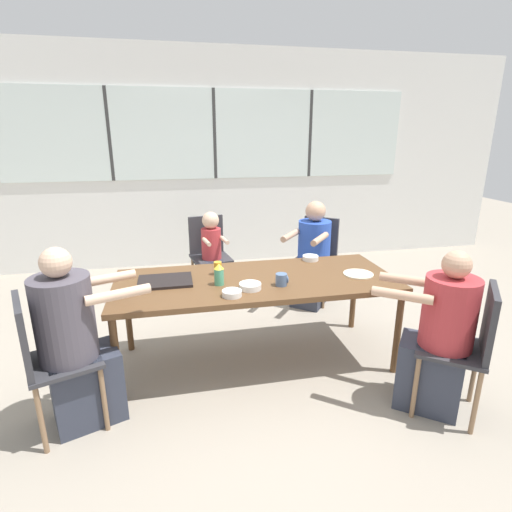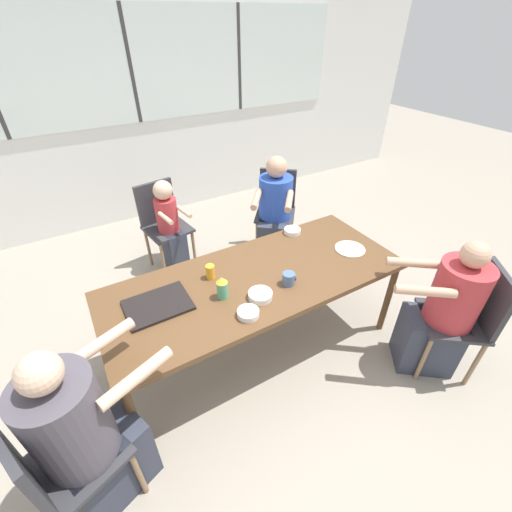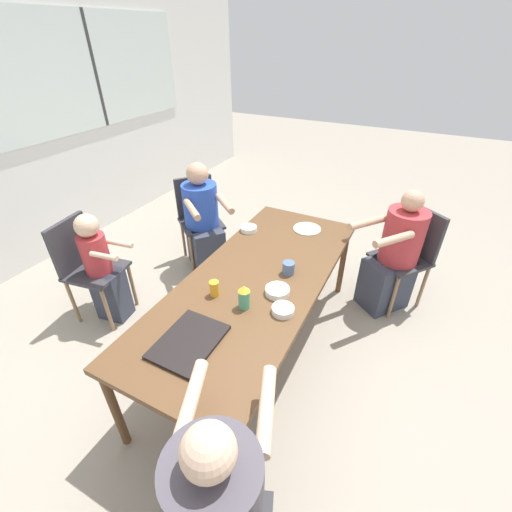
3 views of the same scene
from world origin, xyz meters
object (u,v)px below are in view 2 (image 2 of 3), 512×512
(chair_for_man_blue_shirt, at_px, (53,466))
(chair_for_man_teal_shirt, at_px, (470,313))
(person_man_teal_shirt, at_px, (441,316))
(person_woman_green_shirt, at_px, (275,216))
(person_man_blue_shirt, at_px, (89,439))
(bowl_white_shallow, at_px, (292,231))
(coffee_mug, at_px, (289,279))
(person_toddler, at_px, (171,231))
(chair_for_woman_green_shirt, at_px, (276,204))
(bowl_cereal, at_px, (260,295))
(chair_for_toddler, at_px, (162,218))
(juice_glass, at_px, (210,272))
(sippy_cup, at_px, (222,287))
(bowl_fruit, at_px, (248,313))

(chair_for_man_blue_shirt, distance_m, chair_for_man_teal_shirt, 2.55)
(person_man_teal_shirt, bearing_deg, person_woman_green_shirt, 44.34)
(chair_for_man_teal_shirt, xyz_separation_m, person_man_blue_shirt, (-2.37, 0.43, -0.02))
(chair_for_man_blue_shirt, distance_m, bowl_white_shallow, 2.12)
(coffee_mug, bearing_deg, bowl_white_shallow, 52.36)
(person_toddler, bearing_deg, coffee_mug, 94.73)
(chair_for_man_teal_shirt, distance_m, person_man_teal_shirt, 0.18)
(chair_for_woman_green_shirt, relative_size, person_man_blue_shirt, 0.77)
(person_toddler, distance_m, bowl_white_shallow, 1.24)
(chair_for_man_teal_shirt, bearing_deg, bowl_cereal, 98.26)
(person_man_blue_shirt, bearing_deg, chair_for_woman_green_shirt, 105.99)
(person_man_blue_shirt, relative_size, person_toddler, 1.19)
(chair_for_toddler, bearing_deg, person_toddler, 90.00)
(juice_glass, relative_size, bowl_cereal, 0.65)
(coffee_mug, bearing_deg, person_man_teal_shirt, -35.34)
(person_man_teal_shirt, xyz_separation_m, sippy_cup, (-1.31, 0.72, 0.30))
(sippy_cup, distance_m, bowl_fruit, 0.24)
(person_man_teal_shirt, distance_m, bowl_white_shallow, 1.25)
(chair_for_man_blue_shirt, distance_m, juice_glass, 1.30)
(person_man_blue_shirt, distance_m, juice_glass, 1.15)
(person_man_blue_shirt, relative_size, bowl_white_shallow, 8.50)
(person_man_teal_shirt, xyz_separation_m, bowl_white_shallow, (-0.47, 1.14, 0.23))
(person_man_teal_shirt, height_order, sippy_cup, person_man_teal_shirt)
(chair_for_man_teal_shirt, relative_size, person_toddler, 0.91)
(chair_for_man_blue_shirt, bearing_deg, bowl_white_shallow, 93.50)
(person_toddler, xyz_separation_m, bowl_white_shallow, (0.76, -0.94, 0.26))
(chair_for_toddler, xyz_separation_m, bowl_white_shallow, (0.79, -1.09, 0.19))
(chair_for_man_blue_shirt, xyz_separation_m, person_man_teal_shirt, (2.39, -0.27, -0.05))
(chair_for_man_teal_shirt, height_order, person_man_teal_shirt, person_man_teal_shirt)
(bowl_cereal, bearing_deg, chair_for_man_blue_shirt, -165.74)
(chair_for_woman_green_shirt, xyz_separation_m, bowl_white_shallow, (-0.37, -0.79, 0.19))
(chair_for_woman_green_shirt, height_order, chair_for_toddler, same)
(bowl_cereal, bearing_deg, chair_for_toddler, 95.12)
(chair_for_man_blue_shirt, bearing_deg, chair_for_toddler, 129.09)
(chair_for_man_teal_shirt, xyz_separation_m, coffee_mug, (-1.00, 0.72, 0.21))
(chair_for_man_teal_shirt, xyz_separation_m, juice_glass, (-1.43, 1.05, 0.22))
(chair_for_man_teal_shirt, height_order, coffee_mug, chair_for_man_teal_shirt)
(chair_for_woman_green_shirt, bearing_deg, person_man_blue_shirt, 75.89)
(coffee_mug, distance_m, bowl_fruit, 0.40)
(chair_for_woman_green_shirt, xyz_separation_m, chair_for_toddler, (-1.15, 0.31, 0.00))
(chair_for_woman_green_shirt, height_order, chair_for_man_blue_shirt, same)
(person_man_teal_shirt, height_order, juice_glass, person_man_teal_shirt)
(chair_for_man_teal_shirt, xyz_separation_m, bowl_fruit, (-1.39, 0.60, 0.19))
(chair_for_man_teal_shirt, height_order, juice_glass, chair_for_man_teal_shirt)
(chair_for_woman_green_shirt, bearing_deg, sippy_cup, 83.89)
(chair_for_man_blue_shirt, relative_size, bowl_fruit, 6.62)
(person_man_blue_shirt, xyz_separation_m, person_man_teal_shirt, (2.23, -0.33, -0.03))
(person_man_blue_shirt, relative_size, juice_glass, 11.28)
(chair_for_woman_green_shirt, height_order, person_man_teal_shirt, person_man_teal_shirt)
(person_man_teal_shirt, bearing_deg, person_toddler, 68.22)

